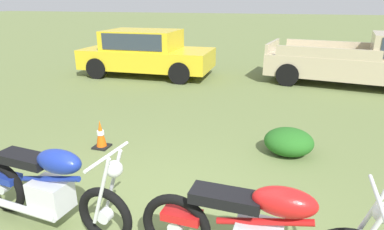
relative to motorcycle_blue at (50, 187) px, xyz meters
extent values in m
torus|color=black|center=(0.67, -0.06, -0.17)|extent=(0.62, 0.15, 0.62)
torus|color=black|center=(-0.72, 0.07, -0.17)|extent=(0.62, 0.15, 0.62)
cylinder|color=silver|center=(0.67, -0.06, -0.17)|extent=(0.15, 0.11, 0.14)
cylinder|color=silver|center=(-0.72, 0.07, -0.17)|extent=(0.15, 0.11, 0.14)
cylinder|color=silver|center=(0.74, 0.03, 0.17)|extent=(0.27, 0.06, 0.74)
cylinder|color=silver|center=(0.72, -0.15, 0.17)|extent=(0.27, 0.06, 0.74)
cube|color=silver|center=(-0.01, 0.01, -0.10)|extent=(0.43, 0.34, 0.32)
cylinder|color=navy|center=(0.02, 0.00, 0.10)|extent=(0.76, 0.13, 0.22)
ellipsoid|color=navy|center=(0.17, -0.01, 0.33)|extent=(0.54, 0.31, 0.24)
cube|color=black|center=(-0.30, 0.03, 0.27)|extent=(0.62, 0.30, 0.10)
cube|color=navy|center=(-0.66, 0.07, -0.03)|extent=(0.38, 0.21, 0.08)
cylinder|color=silver|center=(0.77, -0.07, 0.50)|extent=(0.09, 0.64, 0.03)
sphere|color=silver|center=(0.83, -0.07, 0.38)|extent=(0.17, 0.17, 0.16)
cylinder|color=silver|center=(-0.24, -0.13, -0.24)|extent=(0.80, 0.15, 0.08)
torus|color=black|center=(1.41, -0.04, -0.14)|extent=(0.68, 0.11, 0.67)
cylinder|color=silver|center=(1.41, -0.04, -0.14)|extent=(0.14, 0.10, 0.14)
cylinder|color=silver|center=(2.94, 0.00, 0.18)|extent=(0.27, 0.04, 0.72)
cylinder|color=red|center=(2.19, -0.07, 0.10)|extent=(0.80, 0.08, 0.23)
ellipsoid|color=red|center=(2.34, -0.07, 0.33)|extent=(0.53, 0.28, 0.24)
cube|color=black|center=(1.86, -0.06, 0.27)|extent=(0.61, 0.26, 0.10)
cube|color=red|center=(1.47, -0.05, 0.00)|extent=(0.37, 0.19, 0.08)
cylinder|color=silver|center=(2.98, -0.09, 0.50)|extent=(0.05, 0.64, 0.03)
sphere|color=silver|center=(3.04, -0.09, 0.38)|extent=(0.16, 0.16, 0.16)
cube|color=gold|center=(-2.15, 7.31, 0.07)|extent=(4.14, 1.97, 0.60)
cube|color=gold|center=(-2.30, 7.31, 0.65)|extent=(2.30, 1.73, 0.60)
cube|color=#2D3842|center=(-2.30, 7.31, 0.67)|extent=(1.96, 1.76, 0.48)
cylinder|color=black|center=(-0.83, 8.22, -0.16)|extent=(0.65, 0.24, 0.64)
cylinder|color=black|center=(-0.78, 6.48, -0.16)|extent=(0.65, 0.24, 0.64)
cylinder|color=black|center=(-3.52, 8.14, -0.16)|extent=(0.65, 0.24, 0.64)
cylinder|color=black|center=(-3.47, 6.41, -0.16)|extent=(0.65, 0.24, 0.64)
cube|color=#BCAD8C|center=(4.28, 7.73, 0.07)|extent=(5.51, 2.56, 0.60)
cube|color=#BCAD8C|center=(3.40, 8.72, 0.51)|extent=(2.64, 0.46, 0.28)
cube|color=#BCAD8C|center=(3.16, 7.02, 0.51)|extent=(2.64, 0.46, 0.28)
cube|color=#BCAD8C|center=(1.69, 8.10, 0.51)|extent=(0.32, 1.71, 0.28)
cylinder|color=black|center=(2.47, 8.84, -0.16)|extent=(0.66, 0.31, 0.64)
cylinder|color=black|center=(2.22, 7.16, -0.16)|extent=(0.66, 0.31, 0.64)
cone|color=#EA590F|center=(-0.60, 1.92, -0.24)|extent=(0.18, 0.18, 0.48)
cube|color=black|center=(-0.60, 1.92, -0.46)|extent=(0.25, 0.25, 0.03)
cylinder|color=white|center=(-0.60, 1.92, -0.21)|extent=(0.12, 0.12, 0.07)
ellipsoid|color=#23621E|center=(2.37, 2.56, -0.26)|extent=(0.77, 0.68, 0.43)
camera|label=1|loc=(2.29, -2.44, 1.85)|focal=30.85mm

